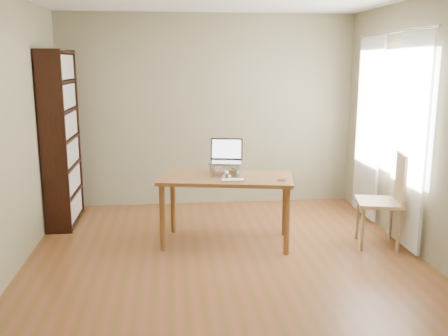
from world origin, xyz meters
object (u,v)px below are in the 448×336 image
(bookshelf, at_px, (61,139))
(desk, at_px, (226,185))
(laptop, at_px, (225,156))
(cat, at_px, (227,168))
(keyboard, at_px, (233,180))
(chair, at_px, (386,196))

(bookshelf, relative_size, desk, 1.38)
(laptop, distance_m, cat, 0.14)
(keyboard, xyz_separation_m, chair, (1.65, -0.05, -0.20))
(laptop, bearing_deg, chair, -2.45)
(desk, height_order, cat, cat)
(laptop, bearing_deg, bookshelf, 168.82)
(chair, bearing_deg, bookshelf, 174.48)
(desk, distance_m, cat, 0.20)
(bookshelf, relative_size, chair, 2.05)
(cat, xyz_separation_m, chair, (1.68, -0.38, -0.26))
(cat, bearing_deg, chair, -2.64)
(desk, bearing_deg, chair, 2.17)
(desk, height_order, keyboard, keyboard)
(cat, bearing_deg, laptop, 130.71)
(bookshelf, relative_size, keyboard, 8.06)
(bookshelf, relative_size, laptop, 5.35)
(keyboard, bearing_deg, desk, 105.06)
(laptop, bearing_deg, cat, -48.22)
(laptop, relative_size, keyboard, 1.51)
(desk, height_order, laptop, laptop)
(desk, xyz_separation_m, cat, (0.02, 0.11, 0.16))
(laptop, height_order, chair, laptop)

